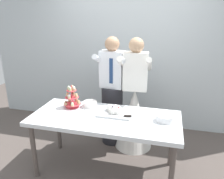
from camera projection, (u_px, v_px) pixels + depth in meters
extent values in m
plane|color=#564C47|center=(105.00, 169.00, 2.92)|extent=(8.00, 8.00, 0.00)
cube|color=silver|center=(128.00, 45.00, 3.79)|extent=(5.20, 0.10, 2.90)
cube|color=silver|center=(105.00, 118.00, 2.68)|extent=(1.80, 0.80, 0.05)
cylinder|color=#564C47|center=(34.00, 151.00, 2.70)|extent=(0.06, 0.06, 0.72)
cylinder|color=#564C47|center=(172.00, 173.00, 2.32)|extent=(0.06, 0.06, 0.72)
cylinder|color=#564C47|center=(58.00, 126.00, 3.29)|extent=(0.06, 0.06, 0.72)
cylinder|color=#564C47|center=(172.00, 141.00, 2.90)|extent=(0.06, 0.06, 0.72)
cylinder|color=#D83F4C|center=(72.00, 107.00, 2.94)|extent=(0.17, 0.17, 0.01)
cylinder|color=#D83F4C|center=(72.00, 96.00, 2.90)|extent=(0.01, 0.01, 0.31)
cylinder|color=#D83F4C|center=(72.00, 104.00, 2.93)|extent=(0.23, 0.23, 0.01)
cylinder|color=#D1B784|center=(79.00, 103.00, 2.91)|extent=(0.04, 0.04, 0.03)
sphere|color=#D6B27A|center=(79.00, 101.00, 2.91)|extent=(0.04, 0.04, 0.04)
cylinder|color=#D1B784|center=(76.00, 101.00, 3.00)|extent=(0.04, 0.04, 0.03)
sphere|color=#D6B27A|center=(76.00, 99.00, 2.99)|extent=(0.04, 0.04, 0.04)
cylinder|color=#D1B784|center=(69.00, 101.00, 2.99)|extent=(0.04, 0.04, 0.03)
sphere|color=white|center=(69.00, 99.00, 2.98)|extent=(0.04, 0.04, 0.04)
cylinder|color=#D1B784|center=(66.00, 104.00, 2.89)|extent=(0.04, 0.04, 0.03)
sphere|color=brown|center=(66.00, 102.00, 2.88)|extent=(0.04, 0.04, 0.04)
cylinder|color=#D1B784|center=(72.00, 105.00, 2.84)|extent=(0.04, 0.04, 0.03)
sphere|color=beige|center=(72.00, 103.00, 2.84)|extent=(0.04, 0.04, 0.04)
cylinder|color=#D83F4C|center=(72.00, 97.00, 2.90)|extent=(0.18, 0.18, 0.01)
cylinder|color=#D1B784|center=(76.00, 96.00, 2.88)|extent=(0.04, 0.04, 0.03)
sphere|color=#D6B27A|center=(76.00, 95.00, 2.88)|extent=(0.04, 0.04, 0.04)
cylinder|color=#D1B784|center=(73.00, 94.00, 2.95)|extent=(0.04, 0.04, 0.03)
sphere|color=brown|center=(73.00, 93.00, 2.94)|extent=(0.04, 0.04, 0.04)
cylinder|color=#D1B784|center=(68.00, 95.00, 2.91)|extent=(0.04, 0.04, 0.03)
sphere|color=#D6B27A|center=(68.00, 94.00, 2.90)|extent=(0.04, 0.04, 0.04)
cylinder|color=#D1B784|center=(69.00, 97.00, 2.84)|extent=(0.04, 0.04, 0.03)
sphere|color=white|center=(69.00, 96.00, 2.83)|extent=(0.04, 0.04, 0.04)
cylinder|color=#D83F4C|center=(71.00, 90.00, 2.87)|extent=(0.13, 0.13, 0.01)
cylinder|color=#D1B784|center=(74.00, 89.00, 2.85)|extent=(0.04, 0.04, 0.03)
sphere|color=white|center=(74.00, 88.00, 2.85)|extent=(0.04, 0.04, 0.04)
cylinder|color=#D1B784|center=(72.00, 88.00, 2.90)|extent=(0.04, 0.04, 0.03)
sphere|color=#D6B27A|center=(72.00, 86.00, 2.89)|extent=(0.04, 0.04, 0.04)
cylinder|color=#D1B784|center=(69.00, 89.00, 2.87)|extent=(0.04, 0.04, 0.03)
sphere|color=beige|center=(69.00, 87.00, 2.86)|extent=(0.04, 0.04, 0.04)
cylinder|color=#D1B784|center=(70.00, 90.00, 2.83)|extent=(0.04, 0.04, 0.03)
sphere|color=beige|center=(70.00, 88.00, 2.82)|extent=(0.04, 0.04, 0.04)
cube|color=silver|center=(115.00, 113.00, 2.73)|extent=(0.42, 0.31, 0.02)
sphere|color=white|center=(119.00, 110.00, 2.71)|extent=(0.09, 0.09, 0.09)
sphere|color=white|center=(118.00, 109.00, 2.75)|extent=(0.09, 0.09, 0.09)
sphere|color=white|center=(115.00, 109.00, 2.76)|extent=(0.07, 0.07, 0.07)
sphere|color=white|center=(110.00, 108.00, 2.77)|extent=(0.10, 0.10, 0.10)
sphere|color=white|center=(111.00, 110.00, 2.71)|extent=(0.07, 0.07, 0.07)
sphere|color=white|center=(113.00, 112.00, 2.67)|extent=(0.07, 0.07, 0.07)
sphere|color=white|center=(117.00, 112.00, 2.67)|extent=(0.09, 0.09, 0.09)
sphere|color=white|center=(115.00, 109.00, 2.72)|extent=(0.11, 0.11, 0.11)
sphere|color=#2D1938|center=(115.00, 105.00, 2.71)|extent=(0.02, 0.02, 0.02)
sphere|color=#B21923|center=(119.00, 107.00, 2.68)|extent=(0.02, 0.02, 0.02)
sphere|color=#DB474C|center=(115.00, 106.00, 2.71)|extent=(0.02, 0.02, 0.02)
sphere|color=#2D1938|center=(113.00, 107.00, 2.68)|extent=(0.02, 0.02, 0.02)
cube|color=silver|center=(115.00, 116.00, 2.62)|extent=(0.23, 0.06, 0.00)
cube|color=black|center=(128.00, 116.00, 2.60)|extent=(0.09, 0.04, 0.02)
cylinder|color=white|center=(165.00, 120.00, 2.56)|extent=(0.21, 0.21, 0.01)
cylinder|color=white|center=(165.00, 120.00, 2.55)|extent=(0.21, 0.21, 0.01)
cylinder|color=white|center=(165.00, 119.00, 2.55)|extent=(0.21, 0.21, 0.01)
cylinder|color=white|center=(165.00, 118.00, 2.55)|extent=(0.21, 0.21, 0.01)
cylinder|color=white|center=(165.00, 117.00, 2.55)|extent=(0.21, 0.21, 0.01)
cylinder|color=white|center=(165.00, 116.00, 2.53)|extent=(0.21, 0.21, 0.01)
cylinder|color=white|center=(165.00, 115.00, 2.53)|extent=(0.21, 0.21, 0.01)
cylinder|color=white|center=(90.00, 106.00, 2.95)|extent=(0.24, 0.24, 0.01)
cylinder|color=white|center=(90.00, 104.00, 2.93)|extent=(0.18, 0.18, 0.07)
cylinder|color=#232328|center=(112.00, 115.00, 3.44)|extent=(0.32, 0.32, 0.92)
cube|color=white|center=(112.00, 69.00, 3.20)|extent=(0.36, 0.23, 0.54)
sphere|color=tan|center=(112.00, 44.00, 3.09)|extent=(0.21, 0.21, 0.21)
cylinder|color=white|center=(101.00, 61.00, 3.23)|extent=(0.13, 0.49, 0.28)
cylinder|color=white|center=(126.00, 63.00, 3.10)|extent=(0.13, 0.49, 0.28)
cube|color=navy|center=(111.00, 71.00, 3.11)|extent=(0.05, 0.02, 0.36)
cone|color=white|center=(134.00, 118.00, 3.32)|extent=(0.56, 0.56, 0.92)
cube|color=white|center=(136.00, 71.00, 3.09)|extent=(0.35, 0.22, 0.54)
sphere|color=tan|center=(136.00, 45.00, 2.97)|extent=(0.21, 0.21, 0.21)
cylinder|color=white|center=(122.00, 63.00, 3.09)|extent=(0.11, 0.49, 0.28)
cylinder|color=white|center=(149.00, 64.00, 3.02)|extent=(0.11, 0.49, 0.28)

